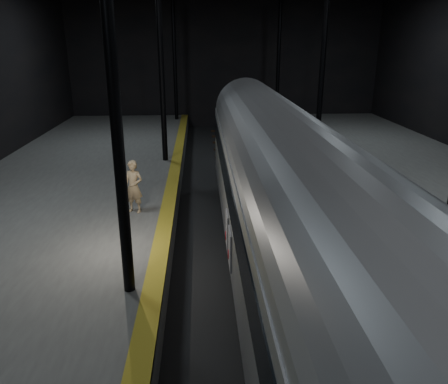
{
  "coord_description": "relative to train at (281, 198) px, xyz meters",
  "views": [
    {
      "loc": [
        -2.05,
        -13.19,
        6.62
      ],
      "look_at": [
        -1.32,
        0.08,
        2.0
      ],
      "focal_mm": 35.0,
      "sensor_mm": 36.0,
      "label": 1
    }
  ],
  "objects": [
    {
      "name": "platform_left",
      "position": [
        -7.5,
        2.69,
        -2.27
      ],
      "size": [
        9.0,
        43.8,
        1.0
      ],
      "primitive_type": "cube",
      "color": "#494947",
      "rests_on": "ground"
    },
    {
      "name": "woman",
      "position": [
        -4.35,
        3.74,
        -0.86
      ],
      "size": [
        0.78,
        0.64,
        1.83
      ],
      "primitive_type": "imported",
      "rotation": [
        0.0,
        0.0,
        -0.35
      ],
      "color": "tan",
      "rests_on": "platform_left"
    },
    {
      "name": "ground",
      "position": [
        0.0,
        2.69,
        -2.77
      ],
      "size": [
        44.0,
        44.0,
        0.0
      ],
      "primitive_type": "plane",
      "color": "black",
      "rests_on": "ground"
    },
    {
      "name": "tactile_strip",
      "position": [
        -3.25,
        2.69,
        -1.77
      ],
      "size": [
        0.5,
        43.8,
        0.01
      ],
      "primitive_type": "cube",
      "color": "olive",
      "rests_on": "platform_left"
    },
    {
      "name": "track",
      "position": [
        0.0,
        2.69,
        -2.7
      ],
      "size": [
        2.4,
        43.0,
        0.24
      ],
      "color": "#3F3328",
      "rests_on": "ground"
    },
    {
      "name": "train",
      "position": [
        0.0,
        0.0,
        0.0
      ],
      "size": [
        2.79,
        18.6,
        4.97
      ],
      "color": "#A7A9AF",
      "rests_on": "ground"
    }
  ]
}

